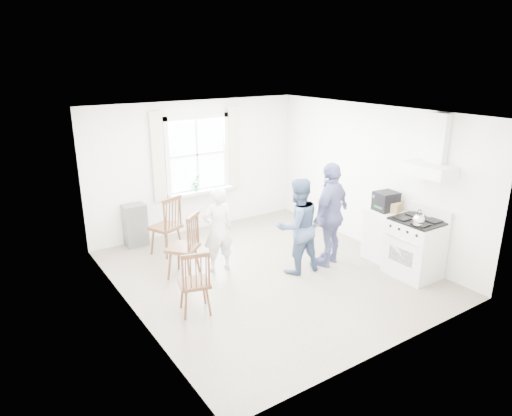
{
  "coord_description": "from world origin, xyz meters",
  "views": [
    {
      "loc": [
        -3.93,
        -5.55,
        3.37
      ],
      "look_at": [
        -0.11,
        0.2,
        1.09
      ],
      "focal_mm": 32.0,
      "sensor_mm": 36.0,
      "label": 1
    }
  ],
  "objects_px": {
    "low_cabinet": "(384,235)",
    "person_right": "(331,214)",
    "windsor_chair_c": "(189,239)",
    "windsor_chair_b": "(195,277)",
    "stereo_stack": "(386,201)",
    "windsor_chair_a": "(170,219)",
    "person_mid": "(297,226)",
    "gas_stove": "(415,247)",
    "person_left": "(218,230)"
  },
  "relations": [
    {
      "from": "gas_stove",
      "to": "windsor_chair_b",
      "type": "height_order",
      "value": "gas_stove"
    },
    {
      "from": "windsor_chair_b",
      "to": "person_left",
      "type": "xyz_separation_m",
      "value": [
        0.95,
        1.08,
        0.13
      ]
    },
    {
      "from": "windsor_chair_b",
      "to": "windsor_chair_c",
      "type": "height_order",
      "value": "windsor_chair_c"
    },
    {
      "from": "windsor_chair_b",
      "to": "person_mid",
      "type": "bearing_deg",
      "value": 9.31
    },
    {
      "from": "gas_stove",
      "to": "stereo_stack",
      "type": "bearing_deg",
      "value": 85.19
    },
    {
      "from": "person_right",
      "to": "person_mid",
      "type": "bearing_deg",
      "value": -25.88
    },
    {
      "from": "person_mid",
      "to": "gas_stove",
      "type": "bearing_deg",
      "value": 146.27
    },
    {
      "from": "stereo_stack",
      "to": "windsor_chair_a",
      "type": "distance_m",
      "value": 3.74
    },
    {
      "from": "low_cabinet",
      "to": "person_right",
      "type": "relative_size",
      "value": 0.51
    },
    {
      "from": "low_cabinet",
      "to": "stereo_stack",
      "type": "bearing_deg",
      "value": 132.24
    },
    {
      "from": "person_left",
      "to": "gas_stove",
      "type": "bearing_deg",
      "value": 149.93
    },
    {
      "from": "stereo_stack",
      "to": "windsor_chair_a",
      "type": "xyz_separation_m",
      "value": [
        -2.99,
        2.21,
        -0.39
      ]
    },
    {
      "from": "windsor_chair_a",
      "to": "person_right",
      "type": "relative_size",
      "value": 0.62
    },
    {
      "from": "windsor_chair_b",
      "to": "windsor_chair_a",
      "type": "bearing_deg",
      "value": 75.41
    },
    {
      "from": "windsor_chair_c",
      "to": "windsor_chair_b",
      "type": "bearing_deg",
      "value": -111.81
    },
    {
      "from": "low_cabinet",
      "to": "person_mid",
      "type": "height_order",
      "value": "person_mid"
    },
    {
      "from": "stereo_stack",
      "to": "windsor_chair_b",
      "type": "relative_size",
      "value": 0.41
    },
    {
      "from": "gas_stove",
      "to": "person_right",
      "type": "distance_m",
      "value": 1.43
    },
    {
      "from": "low_cabinet",
      "to": "gas_stove",
      "type": "bearing_deg",
      "value": -95.68
    },
    {
      "from": "windsor_chair_b",
      "to": "stereo_stack",
      "type": "bearing_deg",
      "value": -1.85
    },
    {
      "from": "windsor_chair_c",
      "to": "person_right",
      "type": "bearing_deg",
      "value": -20.89
    },
    {
      "from": "low_cabinet",
      "to": "person_right",
      "type": "height_order",
      "value": "person_right"
    },
    {
      "from": "gas_stove",
      "to": "stereo_stack",
      "type": "height_order",
      "value": "stereo_stack"
    },
    {
      "from": "stereo_stack",
      "to": "windsor_chair_c",
      "type": "relative_size",
      "value": 0.36
    },
    {
      "from": "windsor_chair_a",
      "to": "windsor_chair_c",
      "type": "relative_size",
      "value": 1.01
    },
    {
      "from": "gas_stove",
      "to": "windsor_chair_c",
      "type": "xyz_separation_m",
      "value": [
        -3.04,
        1.93,
        0.18
      ]
    },
    {
      "from": "stereo_stack",
      "to": "windsor_chair_b",
      "type": "height_order",
      "value": "stereo_stack"
    },
    {
      "from": "stereo_stack",
      "to": "low_cabinet",
      "type": "bearing_deg",
      "value": -47.76
    },
    {
      "from": "person_mid",
      "to": "person_right",
      "type": "height_order",
      "value": "person_right"
    },
    {
      "from": "windsor_chair_a",
      "to": "windsor_chair_c",
      "type": "height_order",
      "value": "windsor_chair_a"
    },
    {
      "from": "windsor_chair_a",
      "to": "person_left",
      "type": "distance_m",
      "value": 1.09
    },
    {
      "from": "gas_stove",
      "to": "windsor_chair_c",
      "type": "distance_m",
      "value": 3.6
    },
    {
      "from": "gas_stove",
      "to": "person_left",
      "type": "xyz_separation_m",
      "value": [
        -2.53,
        1.91,
        0.23
      ]
    },
    {
      "from": "gas_stove",
      "to": "person_right",
      "type": "height_order",
      "value": "person_right"
    },
    {
      "from": "person_right",
      "to": "low_cabinet",
      "type": "bearing_deg",
      "value": 136.78
    },
    {
      "from": "windsor_chair_c",
      "to": "person_left",
      "type": "xyz_separation_m",
      "value": [
        0.51,
        -0.02,
        0.05
      ]
    },
    {
      "from": "windsor_chair_a",
      "to": "windsor_chair_b",
      "type": "xyz_separation_m",
      "value": [
        -0.55,
        -2.09,
        -0.08
      ]
    },
    {
      "from": "gas_stove",
      "to": "stereo_stack",
      "type": "xyz_separation_m",
      "value": [
        0.06,
        0.71,
        0.58
      ]
    },
    {
      "from": "low_cabinet",
      "to": "person_left",
      "type": "distance_m",
      "value": 2.87
    },
    {
      "from": "stereo_stack",
      "to": "person_mid",
      "type": "distance_m",
      "value": 1.63
    },
    {
      "from": "person_mid",
      "to": "person_right",
      "type": "bearing_deg",
      "value": 178.27
    },
    {
      "from": "stereo_stack",
      "to": "windsor_chair_b",
      "type": "xyz_separation_m",
      "value": [
        -3.54,
        0.11,
        -0.48
      ]
    },
    {
      "from": "windsor_chair_a",
      "to": "windsor_chair_b",
      "type": "distance_m",
      "value": 2.17
    },
    {
      "from": "windsor_chair_a",
      "to": "windsor_chair_c",
      "type": "xyz_separation_m",
      "value": [
        -0.1,
        -0.99,
        -0.01
      ]
    },
    {
      "from": "gas_stove",
      "to": "person_mid",
      "type": "distance_m",
      "value": 1.9
    },
    {
      "from": "low_cabinet",
      "to": "person_left",
      "type": "relative_size",
      "value": 0.63
    },
    {
      "from": "windsor_chair_a",
      "to": "person_left",
      "type": "bearing_deg",
      "value": -68.12
    },
    {
      "from": "windsor_chair_b",
      "to": "person_right",
      "type": "relative_size",
      "value": 0.54
    },
    {
      "from": "windsor_chair_c",
      "to": "person_left",
      "type": "relative_size",
      "value": 0.76
    },
    {
      "from": "windsor_chair_b",
      "to": "person_left",
      "type": "bearing_deg",
      "value": 48.72
    }
  ]
}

